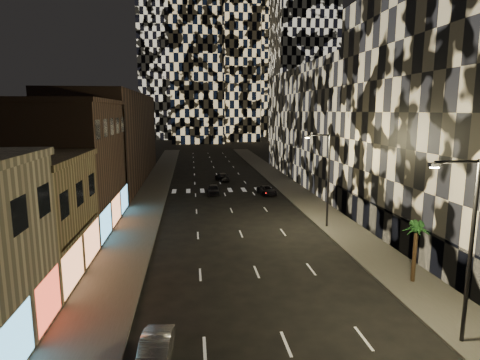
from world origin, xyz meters
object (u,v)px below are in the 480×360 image
object	(u,v)px
car_dark_midlane	(214,189)
palm_tree	(416,232)
streetlight_near	(467,240)
car_silver_parked	(155,352)
car_dark_oncoming	(222,177)
streetlight_far	(326,174)
car_dark_rightlane	(267,190)

from	to	relation	value
car_dark_midlane	palm_tree	size ratio (longest dim) A/B	0.94
streetlight_near	car_dark_midlane	xyz separation A→B (m)	(-9.87, 37.32, -4.69)
streetlight_near	car_dark_midlane	distance (m)	38.89
car_silver_parked	car_dark_oncoming	size ratio (longest dim) A/B	0.88
streetlight_far	palm_tree	bearing A→B (deg)	-82.80
streetlight_near	car_silver_parked	world-z (taller)	streetlight_near
palm_tree	streetlight_far	bearing A→B (deg)	97.20
car_silver_parked	palm_tree	xyz separation A→B (m)	(16.25, 6.83, 2.91)
car_dark_midlane	palm_tree	distance (m)	32.65
car_silver_parked	car_dark_oncoming	xyz separation A→B (m)	(6.74, 47.99, -0.00)
streetlight_near	streetlight_far	distance (m)	20.00
car_dark_oncoming	car_dark_rightlane	size ratio (longest dim) A/B	1.05
streetlight_near	car_dark_midlane	bearing A→B (deg)	104.82
car_dark_midlane	palm_tree	world-z (taller)	palm_tree
car_dark_midlane	car_dark_oncoming	size ratio (longest dim) A/B	0.88
streetlight_far	car_dark_oncoming	bearing A→B (deg)	105.64
car_silver_parked	car_dark_midlane	xyz separation A→B (m)	(4.72, 37.24, 0.02)
streetlight_far	car_dark_midlane	distance (m)	20.48
streetlight_far	car_silver_parked	xyz separation A→B (m)	(-14.60, -19.92, -4.71)
streetlight_far	palm_tree	world-z (taller)	streetlight_far
car_dark_rightlane	car_dark_oncoming	bearing A→B (deg)	106.13
streetlight_far	car_silver_parked	size ratio (longest dim) A/B	2.32
car_dark_rightlane	palm_tree	bearing A→B (deg)	-89.17
car_dark_midlane	car_silver_parked	bearing A→B (deg)	-96.61
streetlight_near	car_dark_oncoming	world-z (taller)	streetlight_near
car_silver_parked	palm_tree	size ratio (longest dim) A/B	0.94
palm_tree	car_dark_rightlane	bearing A→B (deg)	98.37
streetlight_near	car_silver_parked	bearing A→B (deg)	179.70
streetlight_far	car_dark_midlane	size ratio (longest dim) A/B	2.32
streetlight_far	car_silver_parked	distance (m)	25.14
streetlight_far	car_dark_oncoming	size ratio (longest dim) A/B	2.05
car_dark_rightlane	car_dark_midlane	bearing A→B (deg)	163.63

